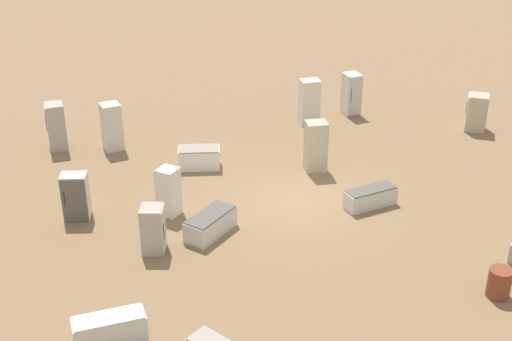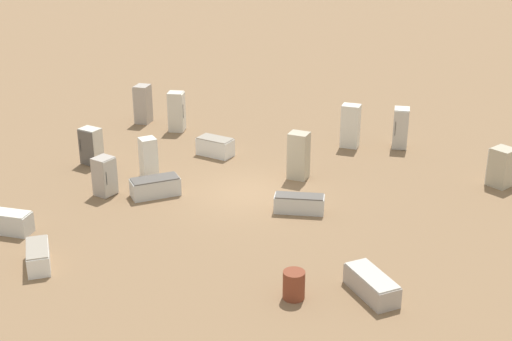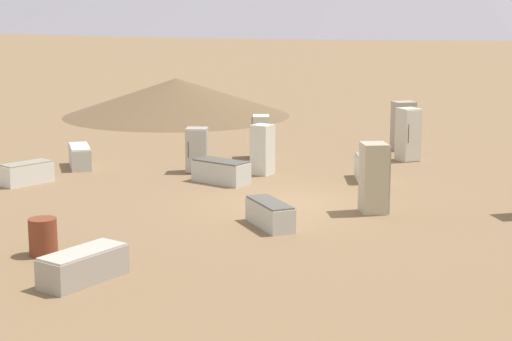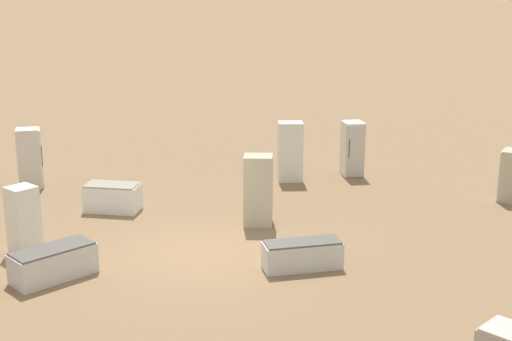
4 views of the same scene
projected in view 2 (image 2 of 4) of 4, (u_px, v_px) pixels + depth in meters
The scene contains 17 objects.
ground_plane at pixel (248, 192), 26.34m from camera, with size 1000.00×1000.00×0.00m, color #846647.
discarded_fridge_0 at pixel (91, 146), 28.74m from camera, with size 0.99×0.94×1.50m.
discarded_fridge_1 at pixel (148, 158), 27.43m from camera, with size 0.79×0.81×1.60m.
discarded_fridge_2 at pixel (143, 104), 33.64m from camera, with size 0.86×0.91×1.81m.
discarded_fridge_3 at pixel (215, 147), 29.79m from camera, with size 1.66×1.45×0.76m.
discarded_fridge_4 at pixel (351, 126), 30.55m from camera, with size 0.92×0.86×1.88m.
discarded_fridge_5 at pixel (372, 285), 19.73m from camera, with size 1.36×1.98×0.64m.
discarded_fridge_6 at pixel (177, 112), 32.52m from camera, with size 0.80×0.75×1.83m.
discarded_fridge_7 at pixel (299, 204), 24.68m from camera, with size 1.81×0.90×0.63m.
discarded_fridge_8 at pixel (501, 167), 26.68m from camera, with size 1.07×1.08×1.49m.
discarded_fridge_9 at pixel (5, 222), 23.26m from camera, with size 1.85×1.12×0.73m.
discarded_fridge_10 at pixel (105, 176), 25.92m from camera, with size 0.92×0.92×1.44m.
discarded_fridge_11 at pixel (401, 128), 30.45m from camera, with size 0.78×0.88×1.76m.
discarded_fridge_12 at pixel (38, 256), 21.20m from camera, with size 1.00×1.64×0.65m.
discarded_fridge_13 at pixel (155, 187), 25.96m from camera, with size 1.91×1.33×0.69m.
discarded_fridge_14 at pixel (299, 155), 27.31m from camera, with size 0.94×0.92×1.84m.
rusty_barrel at pixel (294, 285), 19.54m from camera, with size 0.62×0.62×0.82m.
Camera 2 is at (0.74, 24.07, 10.70)m, focal length 50.00 mm.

